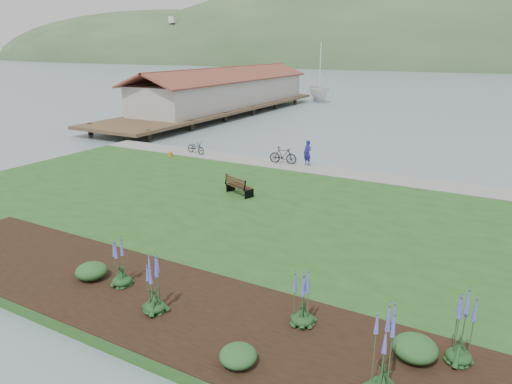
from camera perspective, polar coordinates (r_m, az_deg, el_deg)
ground at (r=22.74m, az=1.29°, el=-2.08°), size 600.00×600.00×0.00m
lawn at (r=21.03m, az=-1.24°, el=-3.18°), size 34.00×20.00×0.40m
shoreline_path at (r=28.64m, az=7.75°, el=2.83°), size 34.00×2.20×0.03m
garden_bed at (r=13.59m, az=-7.03°, el=-14.83°), size 24.00×4.40×0.04m
pier_pavilion at (r=55.50m, az=-3.87°, el=12.47°), size 8.00×36.00×5.40m
park_bench at (r=23.40m, az=-2.26°, el=0.80°), size 1.73×1.19×1.00m
person at (r=29.31m, az=6.46°, el=5.13°), size 0.82×0.69×1.92m
bicycle_a at (r=32.86m, az=-7.52°, el=5.56°), size 1.03×1.84×0.91m
bicycle_b at (r=29.76m, az=3.40°, el=4.59°), size 0.74×1.88×1.11m
sailboat at (r=68.60m, az=7.86°, el=11.13°), size 14.11×14.15×26.33m
pannier at (r=32.34m, az=-10.65°, el=4.66°), size 0.26×0.33×0.31m
echium_0 at (r=13.43m, az=-12.72°, el=-11.30°), size 0.62×0.62×1.99m
echium_1 at (r=12.69m, az=5.90°, el=-13.37°), size 0.62×0.62×1.84m
echium_2 at (r=10.68m, az=15.87°, el=-18.85°), size 0.62×0.62×2.36m
echium_3 at (r=12.21m, az=24.49°, el=-15.11°), size 0.62×0.62×2.25m
echium_4 at (r=15.12m, az=-16.58°, el=-8.60°), size 0.62×0.62×1.88m
shrub_0 at (r=16.08m, az=-19.89°, el=-9.27°), size 1.02×1.02×0.51m
shrub_1 at (r=11.57m, az=-2.25°, el=-19.77°), size 0.91×0.91×0.46m
shrub_2 at (r=12.34m, az=19.28°, el=-17.93°), size 1.09×1.09×0.54m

